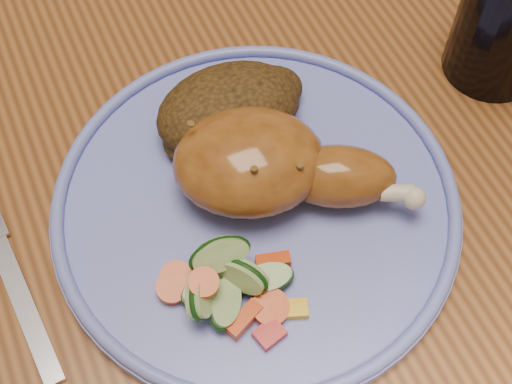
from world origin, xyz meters
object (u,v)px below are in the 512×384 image
(fork, at_px, (12,275))
(plate, at_px, (256,206))
(dining_table, at_px, (229,171))
(drinking_glass, at_px, (508,21))

(fork, bearing_deg, plate, -6.66)
(dining_table, distance_m, plate, 0.13)
(drinking_glass, bearing_deg, dining_table, 169.39)
(fork, relative_size, drinking_glass, 1.57)
(fork, bearing_deg, drinking_glass, 3.58)
(dining_table, xyz_separation_m, drinking_glass, (0.23, -0.04, 0.14))
(dining_table, bearing_deg, fork, -160.51)
(dining_table, height_order, fork, fork)
(plate, height_order, drinking_glass, drinking_glass)
(plate, height_order, fork, plate)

